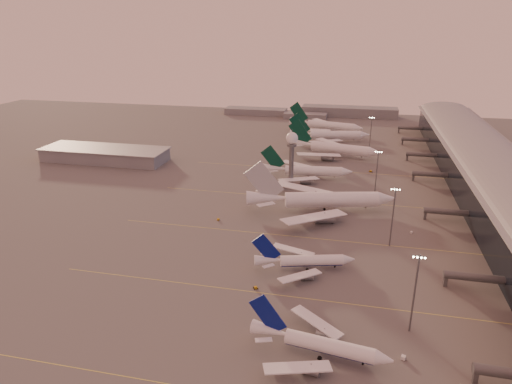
# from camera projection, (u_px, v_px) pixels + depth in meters

# --- Properties ---
(ground) EXTENTS (700.00, 700.00, 0.00)m
(ground) POSITION_uv_depth(u_px,v_px,m) (219.00, 305.00, 144.72)
(ground) COLOR #585656
(ground) RESTS_ON ground
(taxiway_markings) EXTENTS (180.00, 185.25, 0.02)m
(taxiway_markings) POSITION_uv_depth(u_px,v_px,m) (327.00, 238.00, 189.76)
(taxiway_markings) COLOR #DBD14D
(taxiway_markings) RESTS_ON ground
(terminal) EXTENTS (57.00, 362.00, 23.04)m
(terminal) POSITION_uv_depth(u_px,v_px,m) (500.00, 186.00, 219.55)
(terminal) COLOR black
(terminal) RESTS_ON ground
(hangar) EXTENTS (82.00, 27.00, 8.50)m
(hangar) POSITION_uv_depth(u_px,v_px,m) (105.00, 154.00, 296.06)
(hangar) COLOR slate
(hangar) RESTS_ON ground
(radar_tower) EXTENTS (6.40, 6.40, 31.10)m
(radar_tower) POSITION_uv_depth(u_px,v_px,m) (292.00, 148.00, 246.21)
(radar_tower) COLOR #55585D
(radar_tower) RESTS_ON ground
(mast_a) EXTENTS (3.60, 0.56, 25.00)m
(mast_a) POSITION_uv_depth(u_px,v_px,m) (415.00, 290.00, 127.99)
(mast_a) COLOR #55585D
(mast_a) RESTS_ON ground
(mast_b) EXTENTS (3.60, 0.56, 25.00)m
(mast_b) POSITION_uv_depth(u_px,v_px,m) (393.00, 214.00, 178.93)
(mast_b) COLOR #55585D
(mast_b) RESTS_ON ground
(mast_c) EXTENTS (3.60, 0.56, 25.00)m
(mast_c) POSITION_uv_depth(u_px,v_px,m) (377.00, 172.00, 230.28)
(mast_c) COLOR #55585D
(mast_c) RESTS_ON ground
(mast_d) EXTENTS (3.60, 0.56, 25.00)m
(mast_d) POSITION_uv_depth(u_px,v_px,m) (371.00, 133.00, 313.04)
(mast_d) COLOR #55585D
(mast_d) RESTS_ON ground
(distant_horizon) EXTENTS (165.00, 37.50, 9.00)m
(distant_horizon) POSITION_uv_depth(u_px,v_px,m) (320.00, 112.00, 440.32)
(distant_horizon) COLOR slate
(distant_horizon) RESTS_ON ground
(narrowbody_near) EXTENTS (39.34, 31.20, 15.42)m
(narrowbody_near) POSITION_uv_depth(u_px,v_px,m) (319.00, 346.00, 121.83)
(narrowbody_near) COLOR white
(narrowbody_near) RESTS_ON ground
(narrowbody_mid) EXTENTS (36.74, 28.93, 14.67)m
(narrowbody_mid) POSITION_uv_depth(u_px,v_px,m) (305.00, 262.00, 164.93)
(narrowbody_mid) COLOR white
(narrowbody_mid) RESTS_ON ground
(widebody_white) EXTENTS (70.57, 55.89, 25.27)m
(widebody_white) POSITION_uv_depth(u_px,v_px,m) (322.00, 203.00, 215.85)
(widebody_white) COLOR white
(widebody_white) RESTS_ON ground
(greentail_a) EXTENTS (52.72, 42.37, 19.17)m
(greentail_a) POSITION_uv_depth(u_px,v_px,m) (307.00, 173.00, 262.72)
(greentail_a) COLOR white
(greentail_a) RESTS_ON ground
(greentail_b) EXTENTS (63.42, 50.72, 23.30)m
(greentail_b) POSITION_uv_depth(u_px,v_px,m) (334.00, 150.00, 306.46)
(greentail_b) COLOR white
(greentail_b) RESTS_ON ground
(greentail_c) EXTENTS (60.33, 48.25, 22.16)m
(greentail_c) POSITION_uv_depth(u_px,v_px,m) (330.00, 137.00, 343.93)
(greentail_c) COLOR white
(greentail_c) RESTS_ON ground
(greentail_d) EXTENTS (62.11, 49.62, 22.89)m
(greentail_d) POSITION_uv_depth(u_px,v_px,m) (326.00, 127.00, 375.97)
(greentail_d) COLOR white
(greentail_d) RESTS_ON ground
(gsv_catering_a) EXTENTS (6.01, 3.99, 4.54)m
(gsv_catering_a) POSITION_uv_depth(u_px,v_px,m) (405.00, 353.00, 120.54)
(gsv_catering_a) COLOR white
(gsv_catering_a) RESTS_ON ground
(gsv_tug_mid) EXTENTS (3.27, 3.56, 0.87)m
(gsv_tug_mid) POSITION_uv_depth(u_px,v_px,m) (256.00, 288.00, 153.52)
(gsv_tug_mid) COLOR gold
(gsv_tug_mid) RESTS_ON ground
(gsv_truck_b) EXTENTS (5.92, 3.59, 2.25)m
(gsv_truck_b) POSITION_uv_depth(u_px,v_px,m) (347.00, 259.00, 170.73)
(gsv_truck_b) COLOR white
(gsv_truck_b) RESTS_ON ground
(gsv_truck_c) EXTENTS (4.66, 4.63, 1.95)m
(gsv_truck_c) POSITION_uv_depth(u_px,v_px,m) (219.00, 218.00, 207.16)
(gsv_truck_c) COLOR gold
(gsv_truck_c) RESTS_ON ground
(gsv_catering_b) EXTENTS (4.68, 3.07, 3.54)m
(gsv_catering_b) POSITION_uv_depth(u_px,v_px,m) (412.00, 230.00, 193.86)
(gsv_catering_b) COLOR white
(gsv_catering_b) RESTS_ON ground
(gsv_tug_far) EXTENTS (4.12, 3.83, 1.01)m
(gsv_tug_far) POSITION_uv_depth(u_px,v_px,m) (327.00, 198.00, 232.35)
(gsv_tug_far) COLOR white
(gsv_tug_far) RESTS_ON ground
(gsv_tug_hangar) EXTENTS (4.05, 3.50, 0.99)m
(gsv_tug_hangar) POSITION_uv_depth(u_px,v_px,m) (371.00, 171.00, 274.47)
(gsv_tug_hangar) COLOR gold
(gsv_tug_hangar) RESTS_ON ground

